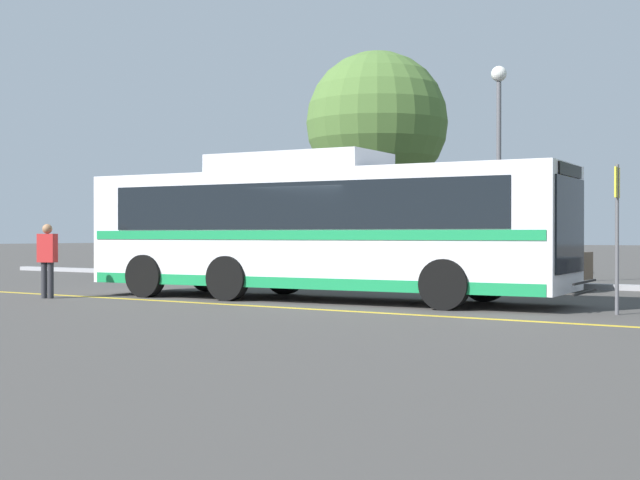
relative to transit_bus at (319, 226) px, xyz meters
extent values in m
plane|color=#423F3D|center=(0.11, -0.16, -1.66)|extent=(220.00, 220.00, 0.00)
cube|color=gold|center=(0.02, -2.20, -1.66)|extent=(31.12, 0.20, 0.01)
cube|color=#99999E|center=(0.02, 7.29, -1.58)|extent=(39.12, 0.36, 0.15)
cube|color=silver|center=(0.02, 0.00, -0.06)|extent=(11.29, 3.48, 2.56)
cube|color=black|center=(0.02, 0.00, 0.43)|extent=(9.74, 3.40, 1.01)
cube|color=#198C4C|center=(0.02, 0.00, -0.20)|extent=(11.07, 3.51, 0.20)
cube|color=#198C4C|center=(0.02, 0.00, -1.22)|extent=(11.07, 3.50, 0.24)
cube|color=black|center=(5.58, 0.46, 0.00)|extent=(0.23, 2.27, 1.87)
cube|color=black|center=(5.58, 0.46, 1.07)|extent=(0.19, 1.81, 0.24)
cube|color=silver|center=(-0.54, -0.04, 1.43)|extent=(4.05, 2.38, 0.43)
cube|color=black|center=(5.86, 0.48, -1.11)|extent=(0.20, 1.94, 0.04)
cube|color=black|center=(5.86, 0.48, -1.31)|extent=(0.20, 1.94, 0.04)
cylinder|color=black|center=(3.35, 1.52, -1.16)|extent=(1.02, 0.36, 1.00)
cylinder|color=black|center=(3.55, -0.95, -1.16)|extent=(1.02, 0.36, 1.00)
cylinder|color=black|center=(-1.75, 1.10, -1.16)|extent=(1.02, 0.36, 1.00)
cylinder|color=black|center=(-1.54, -1.37, -1.16)|extent=(1.02, 0.36, 1.00)
cylinder|color=black|center=(-4.07, 0.91, -1.16)|extent=(1.02, 0.36, 1.00)
cylinder|color=black|center=(-3.87, -1.56, -1.16)|extent=(1.02, 0.36, 1.00)
cube|color=navy|center=(-10.66, 5.95, -1.09)|extent=(4.74, 2.06, 0.54)
cube|color=black|center=(-10.54, 5.94, -0.61)|extent=(2.05, 1.64, 0.40)
cylinder|color=black|center=(-12.15, 5.27, -1.36)|extent=(0.61, 0.25, 0.60)
cylinder|color=black|center=(-12.01, 6.87, -1.36)|extent=(0.61, 0.25, 0.60)
cylinder|color=black|center=(-9.30, 5.04, -1.36)|extent=(0.61, 0.25, 0.60)
cylinder|color=black|center=(-9.16, 6.63, -1.36)|extent=(0.61, 0.25, 0.60)
cube|color=#4C3823|center=(-4.06, 5.81, -1.01)|extent=(4.26, 1.72, 0.69)
cube|color=black|center=(-3.95, 5.81, -0.44)|extent=(1.80, 1.49, 0.45)
cylinder|color=black|center=(-5.36, 5.00, -1.36)|extent=(0.60, 0.21, 0.60)
cylinder|color=black|center=(-5.38, 6.58, -1.36)|extent=(0.60, 0.21, 0.60)
cylinder|color=black|center=(-2.73, 5.03, -1.36)|extent=(0.60, 0.21, 0.60)
cylinder|color=black|center=(-2.75, 6.61, -1.36)|extent=(0.60, 0.21, 0.60)
cube|color=#4C3823|center=(1.96, 5.92, -1.00)|extent=(4.44, 1.75, 0.72)
cube|color=black|center=(2.07, 5.91, -0.41)|extent=(1.87, 1.52, 0.47)
cylinder|color=black|center=(0.58, 5.11, -1.36)|extent=(0.60, 0.20, 0.60)
cylinder|color=black|center=(0.59, 6.74, -1.36)|extent=(0.60, 0.20, 0.60)
cylinder|color=black|center=(3.33, 5.09, -1.36)|extent=(0.60, 0.20, 0.60)
cylinder|color=black|center=(3.34, 6.72, -1.36)|extent=(0.60, 0.20, 0.60)
cylinder|color=#2D2D33|center=(-5.58, -3.10, -1.24)|extent=(0.14, 0.14, 0.83)
cylinder|color=#2D2D33|center=(-5.41, -3.05, -1.24)|extent=(0.14, 0.14, 0.83)
cube|color=red|center=(-5.50, -3.08, -0.50)|extent=(0.47, 0.34, 0.66)
sphere|color=#9E704C|center=(-5.50, -3.08, -0.05)|extent=(0.23, 0.23, 0.23)
cylinder|color=#59595E|center=(6.63, -0.13, -0.28)|extent=(0.07, 0.07, 2.76)
cube|color=yellow|center=(6.63, -0.13, 0.77)|extent=(0.06, 0.40, 0.56)
cylinder|color=#59595E|center=(1.09, 7.89, 1.32)|extent=(0.14, 0.14, 5.95)
sphere|color=silver|center=(1.09, 7.89, 4.52)|extent=(0.46, 0.46, 0.46)
cylinder|color=#513823|center=(-4.09, 9.77, 0.09)|extent=(0.28, 0.28, 3.50)
sphere|color=#4C7033|center=(-4.09, 9.77, 3.66)|extent=(4.85, 4.85, 4.85)
camera|label=1|loc=(11.06, -16.74, -0.19)|focal=50.00mm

